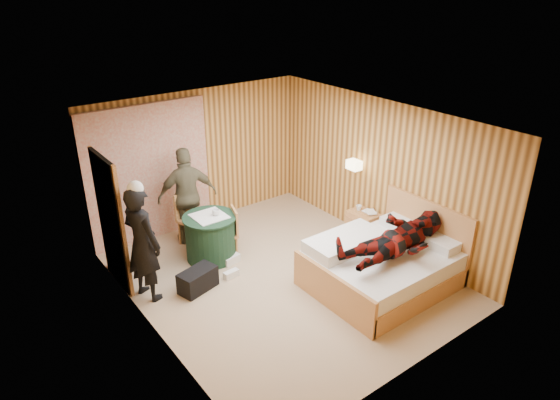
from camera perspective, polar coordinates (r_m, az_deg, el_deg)
floor at (r=7.89m, az=0.13°, el=-8.77°), size 4.20×5.00×0.01m
ceiling at (r=6.83m, az=0.15°, el=9.00°), size 4.20×5.00×0.01m
wall_back at (r=9.24m, az=-9.26°, el=4.77°), size 4.20×0.02×2.50m
wall_left at (r=6.38m, az=-15.18°, el=-5.33°), size 0.02×5.00×2.50m
wall_right at (r=8.60m, az=11.41°, el=3.06°), size 0.02×5.00×2.50m
curtain at (r=8.82m, az=-14.74°, el=2.92°), size 2.20×0.08×2.40m
doorway at (r=7.68m, az=-18.79°, el=-2.38°), size 0.06×0.90×2.05m
wall_lamp at (r=8.74m, az=8.48°, el=4.00°), size 0.26×0.24×0.16m
bed at (r=7.73m, az=11.62°, el=-7.26°), size 2.08×1.64×1.13m
nightstand at (r=8.91m, az=9.46°, el=-2.91°), size 0.40×0.54×0.52m
round_table at (r=8.26m, az=-7.94°, el=-4.20°), size 0.87×0.87×0.78m
chair_far at (r=8.73m, az=-10.37°, el=-1.61°), size 0.53×0.53×0.93m
chair_near at (r=8.26m, az=-5.82°, el=-3.31°), size 0.48×0.48×0.84m
duffel_bag at (r=7.62m, az=-9.38°, el=-9.00°), size 0.64×0.45×0.33m
sneaker_left at (r=8.23m, az=-5.55°, el=-6.79°), size 0.32×0.17×0.13m
sneaker_right at (r=7.89m, az=-5.60°, el=-8.42°), size 0.26×0.12×0.11m
woman_standing at (r=7.28m, az=-15.45°, el=-4.83°), size 0.59×0.73×1.74m
man_at_table at (r=8.64m, az=-10.52°, el=0.46°), size 1.09×0.67×1.72m
man_on_bed at (r=7.29m, az=13.54°, el=-3.45°), size 0.86×0.67×1.77m
book_lower at (r=8.76m, az=9.81°, el=-1.50°), size 0.17×0.23×0.02m
book_upper at (r=8.75m, az=9.82°, el=-1.38°), size 0.25×0.28×0.02m
cup_nightstand at (r=8.86m, az=8.99°, el=-0.88°), size 0.13×0.13×0.09m
cup_table at (r=8.06m, az=-7.32°, el=-1.44°), size 0.15×0.15×0.10m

